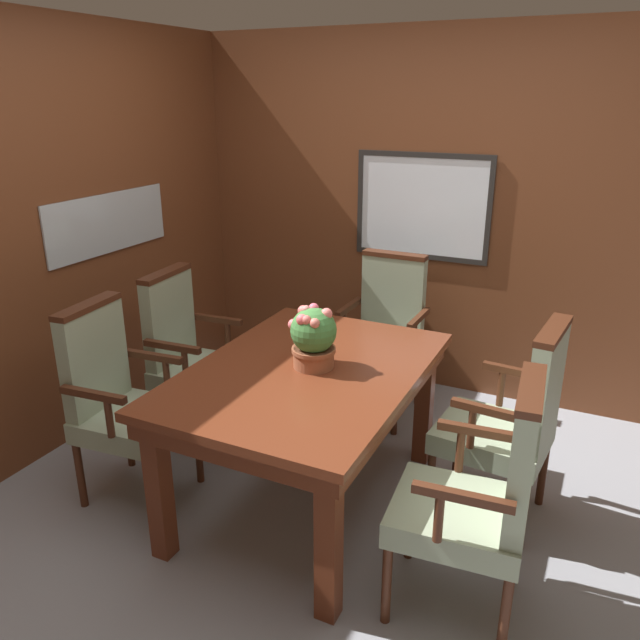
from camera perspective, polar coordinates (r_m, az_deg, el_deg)
ground_plane at (r=3.29m, az=-2.39°, el=-18.11°), size 14.00×14.00×0.00m
wall_back at (r=4.42m, az=9.11°, el=9.32°), size 7.20×0.08×2.45m
wall_left at (r=3.77m, az=-25.71°, el=5.72°), size 0.08×7.20×2.45m
dining_table at (r=3.09m, az=-1.21°, el=-6.13°), size 1.05×1.50×0.77m
chair_right_far at (r=3.17m, az=17.17°, el=-8.59°), size 0.56×0.55×1.05m
chair_right_near at (r=2.60m, az=14.57°, el=-15.15°), size 0.56×0.54×1.05m
chair_head_far at (r=4.13m, az=5.95°, el=-0.92°), size 0.52×0.53×1.05m
chair_left_far at (r=3.84m, az=-11.78°, el=-2.90°), size 0.55×0.54×1.05m
chair_left_near at (r=3.39m, az=-17.81°, el=-6.73°), size 0.56×0.55×1.05m
potted_plant at (r=3.00m, az=-0.61°, el=-1.54°), size 0.25×0.22×0.32m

